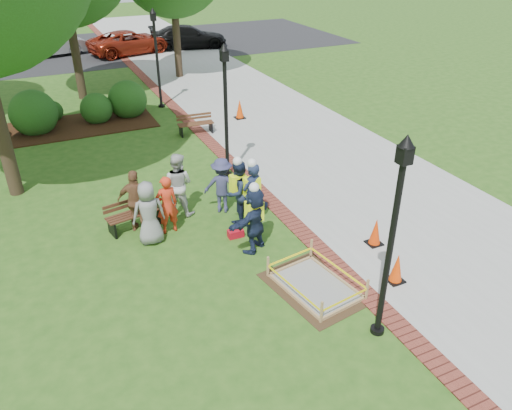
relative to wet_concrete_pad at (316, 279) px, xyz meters
name	(u,v)px	position (x,y,z in m)	size (l,w,h in m)	color
ground	(258,267)	(-0.85, 1.25, -0.23)	(100.00, 100.00, 0.00)	#285116
sidewalk	(264,115)	(4.15, 11.25, -0.22)	(6.00, 60.00, 0.02)	#9E9E99
brick_edging	(193,126)	(0.90, 11.25, -0.22)	(0.50, 60.00, 0.03)	maroon
mulch_bed	(67,127)	(-3.85, 13.25, -0.21)	(7.00, 3.00, 0.05)	#381E0F
parking_lot	(86,50)	(-0.85, 28.25, -0.23)	(36.00, 12.00, 0.01)	black
wet_concrete_pad	(316,279)	(0.00, 0.00, 0.00)	(2.04, 2.54, 0.55)	#47331E
bench_near	(134,220)	(-3.12, 4.32, 0.02)	(1.53, 0.76, 0.79)	#542C1C
bench_far	(196,128)	(0.72, 10.35, 0.01)	(1.43, 0.58, 0.76)	brown
cone_front	(397,269)	(1.79, -0.58, 0.13)	(0.38, 0.38, 0.75)	black
cone_back	(375,232)	(2.30, 0.89, 0.13)	(0.38, 0.38, 0.76)	black
cone_far	(240,109)	(3.01, 11.27, 0.17)	(0.42, 0.42, 0.83)	black
toolbox	(236,233)	(-0.81, 2.73, -0.13)	(0.41, 0.23, 0.21)	#B10D1E
lamp_near	(393,228)	(0.40, -1.75, 2.25)	(0.28, 0.28, 4.26)	black
lamp_mid	(226,103)	(0.40, 6.25, 2.25)	(0.28, 0.28, 4.26)	black
lamp_far	(156,51)	(0.40, 14.25, 2.25)	(0.28, 0.28, 4.26)	black
shrub_b	(38,132)	(-4.98, 13.23, -0.23)	(1.84, 1.84, 1.84)	#224914
shrub_c	(98,122)	(-2.56, 13.44, -0.23)	(1.32, 1.32, 1.32)	#224914
shrub_d	(130,115)	(-1.19, 13.70, -0.23)	(1.64, 1.64, 1.64)	#224914
shrub_e	(54,120)	(-4.23, 14.48, -0.23)	(0.88, 0.88, 0.88)	#224914
casual_person_a	(149,213)	(-2.88, 3.44, 0.62)	(0.56, 0.37, 1.72)	gray
casual_person_b	(167,205)	(-2.32, 3.74, 0.58)	(0.54, 0.37, 1.63)	red
casual_person_c	(178,184)	(-1.76, 4.59, 0.68)	(0.69, 0.66, 1.83)	beige
casual_person_d	(137,201)	(-3.01, 4.18, 0.64)	(0.66, 0.57, 1.74)	brown
casual_person_e	(222,186)	(-0.59, 4.18, 0.58)	(0.62, 0.55, 1.63)	#34355B
hivis_worker_a	(254,217)	(-0.60, 2.01, 0.70)	(0.66, 0.60, 1.88)	#192242
hivis_worker_b	(252,193)	(-0.15, 3.12, 0.74)	(0.69, 0.59, 1.98)	#181B40
hivis_worker_c	(238,190)	(-0.40, 3.49, 0.72)	(0.67, 0.58, 1.93)	#1B2F47
parked_car_b	(53,56)	(-3.09, 27.20, -0.23)	(4.92, 2.14, 1.60)	#9A9B9F
parked_car_c	(131,54)	(1.61, 25.77, -0.23)	(4.87, 2.12, 1.59)	maroon
parked_car_d	(189,48)	(5.55, 25.84, -0.23)	(4.95, 2.15, 1.61)	black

